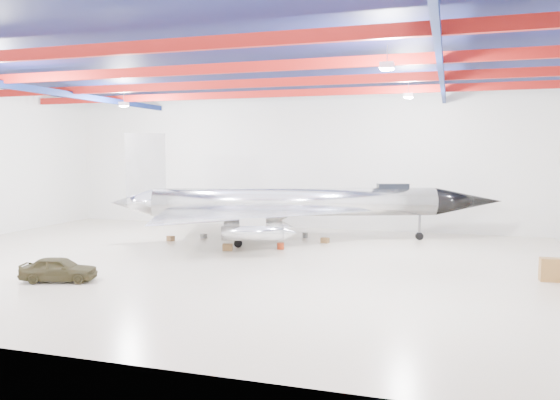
% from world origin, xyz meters
% --- Properties ---
extents(floor, '(40.00, 40.00, 0.00)m').
position_xyz_m(floor, '(0.00, 0.00, 0.00)').
color(floor, beige).
rests_on(floor, ground).
extents(wall_back, '(40.00, 0.00, 40.00)m').
position_xyz_m(wall_back, '(0.00, 15.00, 5.50)').
color(wall_back, silver).
rests_on(wall_back, floor).
extents(ceiling, '(40.00, 40.00, 0.00)m').
position_xyz_m(ceiling, '(0.00, 0.00, 11.00)').
color(ceiling, '#0A0F38').
rests_on(ceiling, wall_back).
extents(ceiling_structure, '(39.50, 29.50, 1.08)m').
position_xyz_m(ceiling_structure, '(0.00, 0.00, 10.32)').
color(ceiling_structure, maroon).
rests_on(ceiling_structure, ceiling).
extents(jet_aircraft, '(26.63, 20.17, 7.54)m').
position_xyz_m(jet_aircraft, '(2.19, 8.11, 2.47)').
color(jet_aircraft, silver).
rests_on(jet_aircraft, floor).
extents(jeep, '(3.84, 2.47, 1.22)m').
position_xyz_m(jeep, '(-5.43, -6.89, 0.61)').
color(jeep, '#3A341D').
rests_on(jeep, floor).
extents(desk, '(1.26, 0.68, 1.13)m').
position_xyz_m(desk, '(17.44, 0.17, 0.57)').
color(desk, brown).
rests_on(desk, floor).
extents(crate_ply, '(0.60, 0.54, 0.34)m').
position_xyz_m(crate_ply, '(-6.20, 5.61, 0.17)').
color(crate_ply, olive).
rests_on(crate_ply, floor).
extents(parts_bin, '(0.59, 0.51, 0.36)m').
position_xyz_m(parts_bin, '(4.44, 7.90, 0.18)').
color(parts_bin, olive).
rests_on(parts_bin, floor).
extents(crate_small, '(0.47, 0.42, 0.28)m').
position_xyz_m(crate_small, '(-4.54, 7.51, 0.14)').
color(crate_small, '#59595B').
rests_on(crate_small, floor).
extents(tool_chest, '(0.49, 0.49, 0.41)m').
position_xyz_m(tool_chest, '(2.24, 4.64, 0.21)').
color(tool_chest, maroon).
rests_on(tool_chest, floor).
extents(oil_barrel, '(0.71, 0.63, 0.43)m').
position_xyz_m(oil_barrel, '(-0.86, 3.22, 0.21)').
color(oil_barrel, olive).
rests_on(oil_barrel, floor).
extents(spares_box, '(0.48, 0.48, 0.37)m').
position_xyz_m(spares_box, '(2.52, 9.83, 0.19)').
color(spares_box, '#59595B').
rests_on(spares_box, floor).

